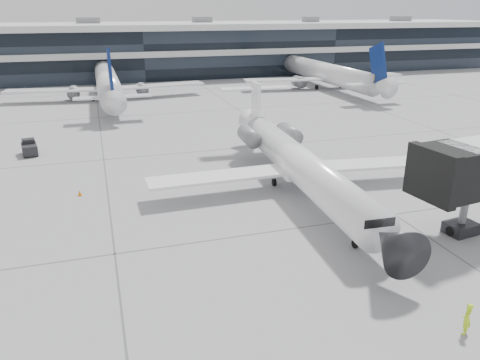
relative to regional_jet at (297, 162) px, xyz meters
name	(u,v)px	position (x,y,z in m)	size (l,w,h in m)	color
ground	(267,232)	(-5.13, -6.89, -2.42)	(220.00, 220.00, 0.00)	gray
terminal	(139,53)	(-5.13, 75.11, 2.58)	(170.00, 22.00, 10.00)	black
bg_jet_center	(109,98)	(-13.13, 48.11, -2.42)	(32.00, 40.00, 9.60)	white
bg_jet_right	(324,87)	(26.87, 48.11, -2.42)	(32.00, 40.00, 9.60)	white
regional_jet	(297,162)	(0.00, 0.00, 0.00)	(24.62, 30.73, 7.10)	white
ramp_worker	(467,319)	(0.07, -19.42, -1.62)	(0.58, 0.38, 1.60)	#C9FF1A
traffic_cone	(80,193)	(-17.30, 3.79, -2.19)	(0.42, 0.42, 0.49)	orange
far_tug	(29,148)	(-22.35, 17.22, -1.72)	(1.82, 2.65, 1.56)	black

